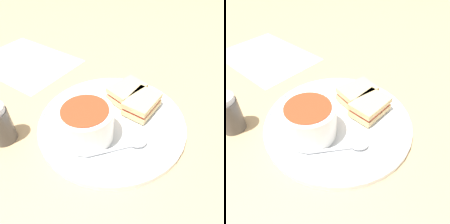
{
  "view_description": "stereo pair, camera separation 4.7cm",
  "coord_description": "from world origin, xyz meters",
  "views": [
    {
      "loc": [
        0.33,
        0.11,
        0.36
      ],
      "look_at": [
        0.0,
        0.0,
        0.04
      ],
      "focal_mm": 35.0,
      "sensor_mm": 36.0,
      "label": 1
    },
    {
      "loc": [
        0.31,
        0.16,
        0.36
      ],
      "look_at": [
        0.0,
        0.0,
        0.04
      ],
      "focal_mm": 35.0,
      "sensor_mm": 36.0,
      "label": 2
    }
  ],
  "objects": [
    {
      "name": "ground_plane",
      "position": [
        0.0,
        0.0,
        0.0
      ],
      "size": [
        2.4,
        2.4,
        0.0
      ],
      "primitive_type": "plane",
      "color": "tan"
    },
    {
      "name": "plate",
      "position": [
        0.0,
        0.0,
        0.01
      ],
      "size": [
        0.32,
        0.32,
        0.02
      ],
      "color": "white",
      "rests_on": "ground_plane"
    },
    {
      "name": "soup_bowl",
      "position": [
        0.06,
        -0.03,
        0.05
      ],
      "size": [
        0.11,
        0.11,
        0.07
      ],
      "color": "white",
      "rests_on": "plate"
    },
    {
      "name": "spoon",
      "position": [
        0.06,
        0.06,
        0.02
      ],
      "size": [
        0.08,
        0.11,
        0.01
      ],
      "rotation": [
        0.0,
        0.0,
        8.48
      ],
      "color": "silver",
      "rests_on": "plate"
    },
    {
      "name": "sandwich_half_near",
      "position": [
        -0.05,
        0.05,
        0.04
      ],
      "size": [
        0.1,
        0.08,
        0.03
      ],
      "rotation": [
        0.0,
        0.0,
        2.86
      ],
      "color": "#DBBC7F",
      "rests_on": "plate"
    },
    {
      "name": "sandwich_half_far",
      "position": [
        -0.08,
        0.01,
        0.04
      ],
      "size": [
        0.1,
        0.09,
        0.03
      ],
      "rotation": [
        0.0,
        0.0,
        2.65
      ],
      "color": "#DBBC7F",
      "rests_on": "plate"
    },
    {
      "name": "menu_sheet",
      "position": [
        -0.17,
        -0.35,
        0.0
      ],
      "size": [
        0.29,
        0.36,
        0.0
      ],
      "rotation": [
        0.0,
        0.0,
        -0.26
      ],
      "color": "white",
      "rests_on": "ground_plane"
    }
  ]
}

